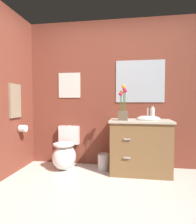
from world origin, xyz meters
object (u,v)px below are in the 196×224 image
flower_vase (123,109)px  hanging_towel (15,101)px  toilet (65,154)px  toilet_paper_roll (23,128)px  soap_bottle (152,114)px  wall_poster (69,85)px  vanity_cabinet (140,146)px  wall_mirror (140,81)px  trash_bin (104,162)px

flower_vase → hanging_towel: 1.67m
toilet → toilet_paper_roll: 0.80m
soap_bottle → wall_poster: bearing=166.9°
toilet → vanity_cabinet: size_ratio=0.68×
wall_mirror → hanging_towel: bearing=-163.2°
wall_mirror → toilet: bearing=-167.7°
toilet → soap_bottle: soap_bottle is taller
trash_bin → hanging_towel: hanging_towel is taller
soap_bottle → trash_bin: soap_bottle is taller
flower_vase → wall_poster: 1.11m
vanity_cabinet → flower_vase: bearing=-159.5°
toilet_paper_roll → hanging_towel: bearing=-115.4°
wall_mirror → toilet_paper_roll: bearing=-166.0°
toilet → trash_bin: size_ratio=2.54×
trash_bin → toilet_paper_roll: bearing=-172.1°
trash_bin → wall_mirror: wall_mirror is taller
toilet → toilet_paper_roll: toilet_paper_roll is taller
flower_vase → vanity_cabinet: bearing=20.5°
toilet → wall_mirror: size_ratio=0.86×
hanging_towel → vanity_cabinet: bearing=8.5°
flower_vase → toilet_paper_roll: flower_vase is taller
flower_vase → wall_poster: wall_poster is taller
soap_bottle → hanging_towel: (-2.09, -0.25, 0.20)m
toilet → wall_poster: bearing=90.0°
soap_bottle → trash_bin: size_ratio=0.78×
vanity_cabinet → trash_bin: (-0.58, 0.01, -0.29)m
hanging_towel → toilet_paper_roll: 0.46m
trash_bin → hanging_towel: size_ratio=0.52×
flower_vase → toilet_paper_roll: 1.63m
vanity_cabinet → wall_poster: wall_poster is taller
soap_bottle → wall_mirror: size_ratio=0.26×
flower_vase → trash_bin: bearing=160.7°
toilet → vanity_cabinet: (1.23, -0.03, 0.18)m
vanity_cabinet → toilet_paper_roll: (-1.86, -0.17, 0.25)m
trash_bin → wall_poster: wall_poster is taller
hanging_towel → toilet_paper_roll: hanging_towel is taller
toilet_paper_roll → soap_bottle: bearing=3.9°
flower_vase → toilet: bearing=172.5°
vanity_cabinet → trash_bin: 0.65m
toilet → trash_bin: 0.66m
vanity_cabinet → flower_vase: 0.64m
wall_poster → soap_bottle: bearing=-13.1°
vanity_cabinet → flower_vase: flower_vase is taller
toilet → trash_bin: bearing=-1.6°
trash_bin → soap_bottle: bearing=-3.1°
toilet_paper_roll → wall_mirror: bearing=14.0°
toilet → wall_poster: wall_poster is taller
trash_bin → wall_mirror: bearing=26.5°
vanity_cabinet → soap_bottle: 0.53m
wall_poster → toilet_paper_roll: (-0.64, -0.46, -0.72)m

